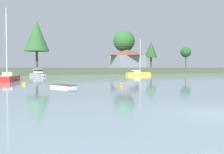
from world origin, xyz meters
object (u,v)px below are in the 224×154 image
object	(u,v)px
dinghy_white	(63,87)
sailboat_red	(8,79)
sailboat_yellow	(138,75)
mooring_buoy_yellow	(24,84)
mooring_buoy_orange	(122,85)
cruiser_grey	(39,75)

from	to	relation	value
dinghy_white	sailboat_red	bearing A→B (deg)	99.10
sailboat_yellow	mooring_buoy_yellow	xyz separation A→B (m)	(-34.90, -25.92, -0.14)
sailboat_red	mooring_buoy_yellow	bearing A→B (deg)	-87.98
mooring_buoy_orange	mooring_buoy_yellow	bearing A→B (deg)	144.79
cruiser_grey	mooring_buoy_yellow	world-z (taller)	cruiser_grey
sailboat_red	dinghy_white	size ratio (longest dim) A/B	3.51
sailboat_yellow	sailboat_red	xyz separation A→B (m)	(-35.28, -15.16, 0.04)
sailboat_yellow	mooring_buoy_yellow	distance (m)	43.47
sailboat_red	mooring_buoy_orange	world-z (taller)	sailboat_red
cruiser_grey	mooring_buoy_yellow	distance (m)	31.37
sailboat_red	sailboat_yellow	bearing A→B (deg)	23.25
sailboat_red	cruiser_grey	size ratio (longest dim) A/B	1.83
cruiser_grey	dinghy_white	xyz separation A→B (m)	(-6.71, -37.59, -0.33)
sailboat_yellow	mooring_buoy_yellow	world-z (taller)	sailboat_yellow
sailboat_red	cruiser_grey	distance (m)	21.50
sailboat_yellow	mooring_buoy_orange	size ratio (longest dim) A/B	21.61
sailboat_yellow	dinghy_white	world-z (taller)	sailboat_yellow
dinghy_white	mooring_buoy_orange	distance (m)	7.57
mooring_buoy_orange	mooring_buoy_yellow	world-z (taller)	mooring_buoy_yellow
sailboat_red	mooring_buoy_orange	xyz separation A→B (m)	(10.50, -17.90, -0.18)
dinghy_white	mooring_buoy_yellow	xyz separation A→B (m)	(-2.56, 7.62, -0.04)
mooring_buoy_yellow	sailboat_red	bearing A→B (deg)	92.02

